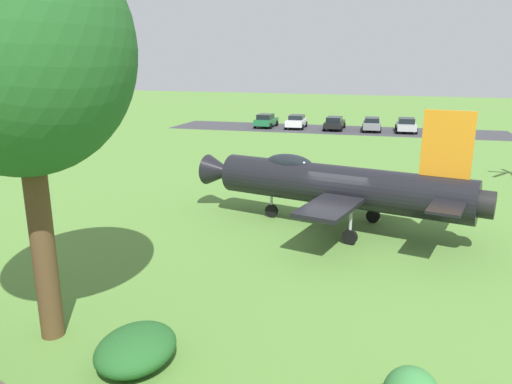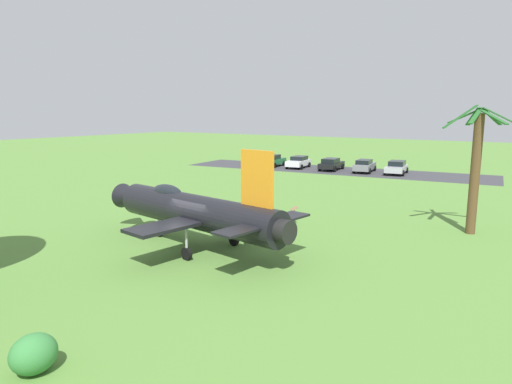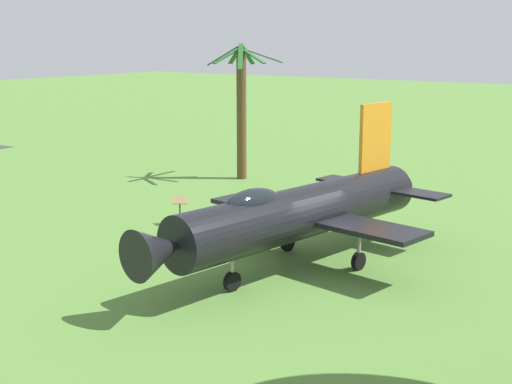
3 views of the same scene
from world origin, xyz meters
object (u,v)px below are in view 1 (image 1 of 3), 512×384
(parked_car_black, at_px, (335,123))
(parked_car_green, at_px, (266,120))
(info_plaque, at_px, (398,178))
(shrub_near_fence, at_px, (136,348))
(display_jet, at_px, (331,184))
(parked_car_silver, at_px, (406,125))
(shade_tree, at_px, (19,51))
(parked_car_white, at_px, (296,121))
(parked_car_gray, at_px, (372,124))

(parked_car_black, distance_m, parked_car_green, 7.77)
(info_plaque, bearing_deg, shrub_near_fence, -12.84)
(display_jet, relative_size, info_plaque, 11.11)
(parked_car_black, bearing_deg, shrub_near_fence, -178.96)
(info_plaque, relative_size, parked_car_silver, 0.25)
(shrub_near_fence, bearing_deg, shade_tree, -96.00)
(display_jet, xyz_separation_m, parked_car_white, (-32.39, -11.11, -1.16))
(display_jet, distance_m, info_plaque, 7.30)
(shrub_near_fence, bearing_deg, parked_car_green, -163.78)
(display_jet, bearing_deg, parked_car_white, -62.44)
(parked_car_gray, distance_m, parked_car_black, 3.98)
(parked_car_silver, xyz_separation_m, parked_car_green, (1.57, -15.20, 0.03))
(info_plaque, distance_m, parked_car_black, 27.25)
(display_jet, relative_size, parked_car_silver, 2.72)
(shrub_near_fence, relative_size, parked_car_gray, 0.44)
(parked_car_black, bearing_deg, info_plaque, -165.97)
(shade_tree, xyz_separation_m, shrub_near_fence, (0.29, 2.76, -6.65))
(shade_tree, height_order, shrub_near_fence, shade_tree)
(shrub_near_fence, height_order, parked_car_white, parked_car_white)
(shade_tree, height_order, parked_car_silver, shade_tree)
(info_plaque, xyz_separation_m, parked_car_gray, (-26.10, -5.04, -0.09))
(parked_car_silver, relative_size, parked_car_white, 1.05)
(parked_car_silver, height_order, parked_car_gray, parked_car_gray)
(parked_car_silver, relative_size, parked_car_black, 0.99)
(shrub_near_fence, bearing_deg, parked_car_black, -173.71)
(display_jet, distance_m, shade_tree, 13.08)
(shade_tree, relative_size, info_plaque, 8.74)
(display_jet, bearing_deg, parked_car_black, -69.55)
(shade_tree, height_order, info_plaque, shade_tree)
(info_plaque, height_order, parked_car_green, parked_car_green)
(parked_car_white, relative_size, parked_car_green, 1.04)
(parked_car_gray, bearing_deg, info_plaque, -176.92)
(info_plaque, height_order, parked_car_silver, parked_car_silver)
(shrub_near_fence, relative_size, info_plaque, 1.85)
(info_plaque, bearing_deg, parked_car_green, -146.23)
(parked_car_white, bearing_deg, parked_car_green, -89.64)
(parked_car_white, distance_m, parked_car_green, 3.48)
(shade_tree, bearing_deg, parked_car_silver, 173.11)
(parked_car_silver, height_order, parked_car_black, parked_car_silver)
(parked_car_green, bearing_deg, shrub_near_fence, -168.26)
(parked_car_silver, bearing_deg, parked_car_white, -91.87)
(parked_car_gray, height_order, parked_car_black, parked_car_gray)
(parked_car_gray, height_order, parked_car_white, parked_car_gray)
(shrub_near_fence, bearing_deg, info_plaque, 167.16)
(shrub_near_fence, bearing_deg, parked_car_silver, 176.66)
(info_plaque, relative_size, parked_car_green, 0.27)
(parked_car_gray, height_order, parked_car_green, parked_car_green)
(parked_car_silver, bearing_deg, parked_car_black, -90.48)
(shrub_near_fence, relative_size, parked_car_black, 0.45)
(info_plaque, height_order, parked_car_black, parked_car_black)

